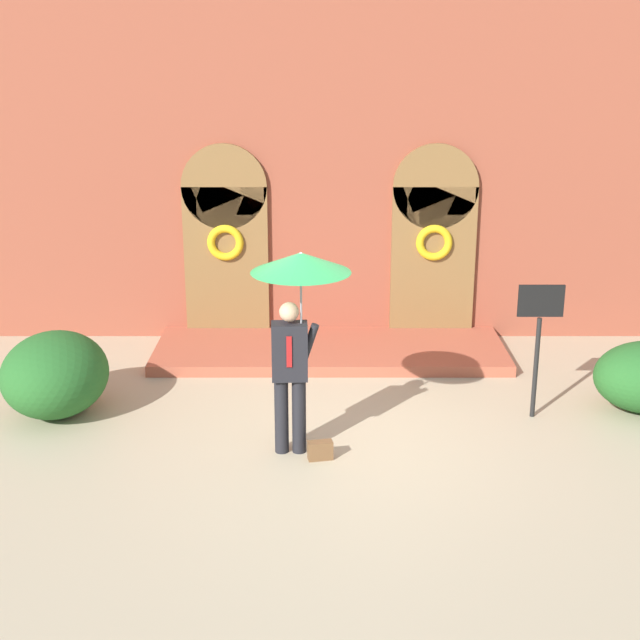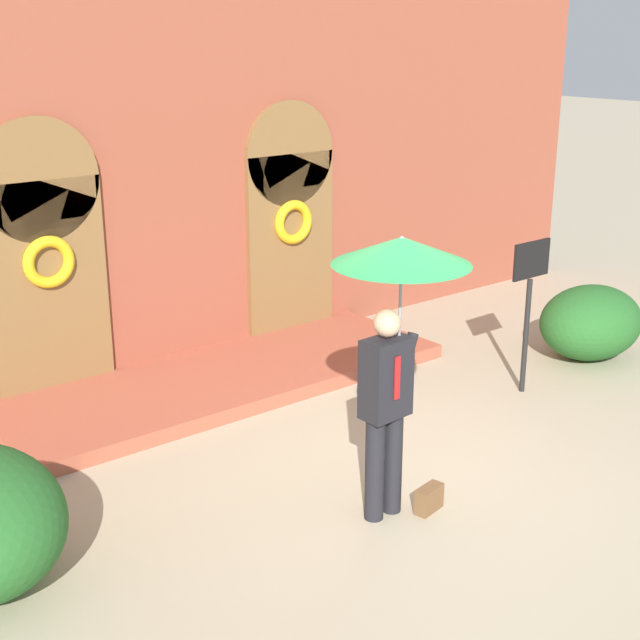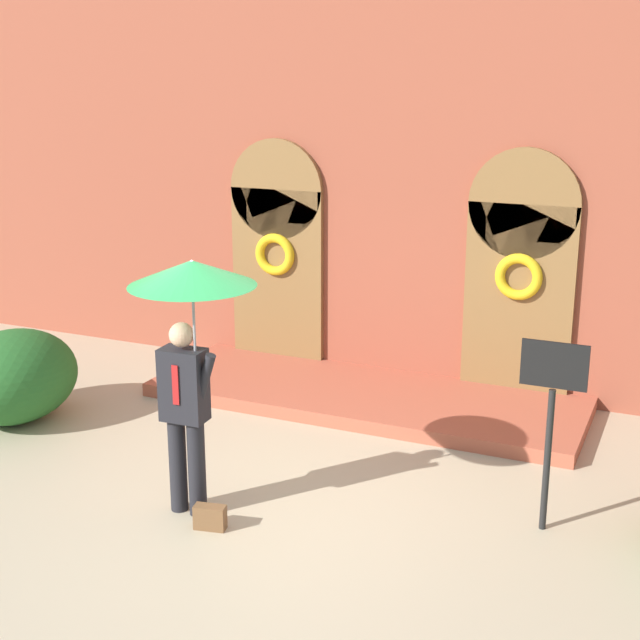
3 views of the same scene
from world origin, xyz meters
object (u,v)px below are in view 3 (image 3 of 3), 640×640
at_px(person_with_umbrella, 190,311).
at_px(sign_post, 551,405).
at_px(shrub_left, 14,376).
at_px(handbag, 210,517).

height_order(person_with_umbrella, sign_post, person_with_umbrella).
bearing_deg(shrub_left, sign_post, -0.97).
xyz_separation_m(person_with_umbrella, handbag, (0.24, -0.20, -1.80)).
bearing_deg(person_with_umbrella, shrub_left, 160.48).
bearing_deg(sign_post, person_with_umbrella, -161.20).
bearing_deg(person_with_umbrella, sign_post, 18.80).
bearing_deg(handbag, sign_post, 12.57).
bearing_deg(handbag, shrub_left, 147.29).
distance_m(person_with_umbrella, sign_post, 3.17).
height_order(sign_post, shrub_left, sign_post).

